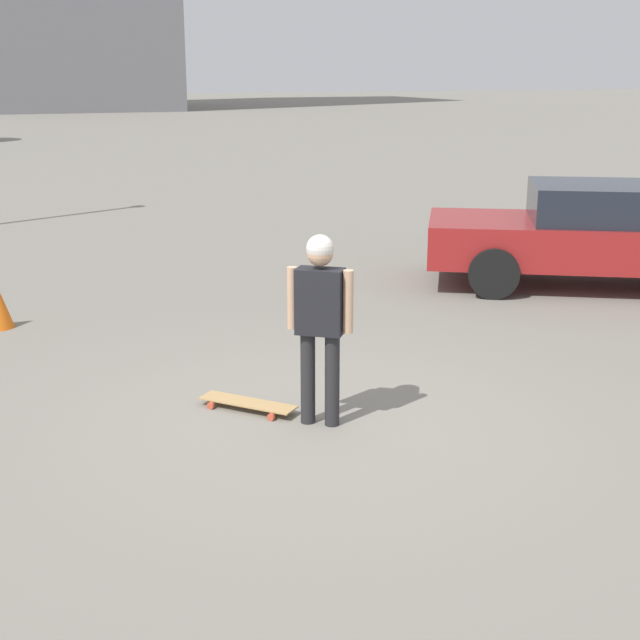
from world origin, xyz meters
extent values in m
plane|color=gray|center=(0.00, 0.00, 0.00)|extent=(220.00, 220.00, 0.00)
cylinder|color=#262628|center=(-0.06, -0.08, 0.39)|extent=(0.12, 0.12, 0.78)
cylinder|color=#262628|center=(0.06, 0.08, 0.39)|extent=(0.12, 0.12, 0.78)
cube|color=black|center=(0.00, 0.00, 1.04)|extent=(0.38, 0.42, 0.53)
cylinder|color=tan|center=(-0.14, -0.18, 1.06)|extent=(0.09, 0.09, 0.51)
cylinder|color=tan|center=(0.14, 0.18, 1.06)|extent=(0.09, 0.09, 0.51)
sphere|color=tan|center=(0.00, 0.00, 1.44)|extent=(0.21, 0.21, 0.21)
sphere|color=silver|center=(0.00, 0.00, 1.47)|extent=(0.22, 0.22, 0.22)
cube|color=tan|center=(-0.51, -0.47, 0.07)|extent=(0.79, 0.75, 0.01)
cylinder|color=#D14C33|center=(-0.65, -0.76, 0.03)|extent=(0.07, 0.06, 0.06)
cylinder|color=#D14C33|center=(-0.81, -0.58, 0.03)|extent=(0.07, 0.06, 0.06)
cylinder|color=#D14C33|center=(-0.21, -0.36, 0.03)|extent=(0.07, 0.06, 0.06)
cylinder|color=#D14C33|center=(-0.38, -0.18, 0.03)|extent=(0.07, 0.06, 0.06)
cube|color=maroon|center=(-3.21, 5.24, 0.61)|extent=(3.77, 4.78, 0.56)
cube|color=#1E232D|center=(-3.16, 5.34, 1.13)|extent=(2.39, 2.55, 0.49)
cylinder|color=black|center=(-3.12, 3.59, 0.33)|extent=(0.50, 0.66, 0.65)
cylinder|color=black|center=(-4.67, 4.48, 0.33)|extent=(0.50, 0.66, 0.65)
camera|label=1|loc=(6.40, -2.49, 2.82)|focal=50.00mm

